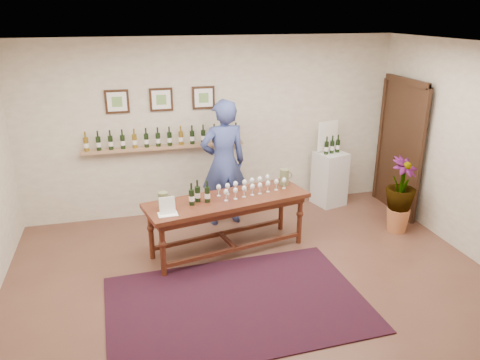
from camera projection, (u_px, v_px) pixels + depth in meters
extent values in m
plane|color=#563226|center=(257.00, 287.00, 5.66)|extent=(6.00, 6.00, 0.00)
plane|color=beige|center=(213.00, 127.00, 7.45)|extent=(6.00, 0.00, 6.00)
plane|color=beige|center=(373.00, 311.00, 2.91)|extent=(6.00, 0.00, 6.00)
plane|color=silver|center=(260.00, 48.00, 4.70)|extent=(6.00, 6.00, 0.00)
cube|color=tan|center=(164.00, 147.00, 7.27)|extent=(2.50, 0.16, 0.04)
cube|color=black|center=(402.00, 149.00, 7.54)|extent=(0.10, 1.00, 2.10)
cube|color=black|center=(399.00, 149.00, 7.53)|extent=(0.04, 1.12, 2.22)
cube|color=black|center=(117.00, 102.00, 6.92)|extent=(0.35, 0.03, 0.35)
cube|color=white|center=(117.00, 102.00, 6.91)|extent=(0.28, 0.01, 0.28)
cube|color=#6EA150|center=(117.00, 102.00, 6.90)|extent=(0.15, 0.00, 0.15)
cube|color=black|center=(161.00, 100.00, 7.08)|extent=(0.35, 0.03, 0.35)
cube|color=white|center=(161.00, 100.00, 7.06)|extent=(0.28, 0.01, 0.28)
cube|color=#6EA150|center=(161.00, 100.00, 7.06)|extent=(0.15, 0.00, 0.15)
cube|color=black|center=(203.00, 98.00, 7.23)|extent=(0.35, 0.03, 0.35)
cube|color=white|center=(204.00, 98.00, 7.21)|extent=(0.28, 0.01, 0.28)
cube|color=#6EA150|center=(204.00, 98.00, 7.21)|extent=(0.15, 0.00, 0.15)
cube|color=#430E0B|center=(237.00, 303.00, 5.33)|extent=(2.96, 2.02, 0.02)
cube|color=#491812|center=(228.00, 200.00, 6.27)|extent=(2.31, 1.15, 0.06)
cube|color=#491812|center=(228.00, 205.00, 6.30)|extent=(2.17, 1.01, 0.10)
cylinder|color=#491812|center=(163.00, 251.00, 5.77)|extent=(0.08, 0.08, 0.72)
cylinder|color=#491812|center=(300.00, 220.00, 6.62)|extent=(0.08, 0.08, 0.72)
cylinder|color=#491812|center=(151.00, 234.00, 6.19)|extent=(0.08, 0.08, 0.72)
cylinder|color=#491812|center=(281.00, 207.00, 7.04)|extent=(0.08, 0.08, 0.72)
cube|color=#491812|center=(236.00, 249.00, 6.27)|extent=(1.98, 0.47, 0.05)
cube|color=#491812|center=(220.00, 234.00, 6.69)|extent=(1.98, 0.47, 0.05)
cube|color=#491812|center=(228.00, 241.00, 6.48)|extent=(0.15, 0.50, 0.05)
cube|color=white|center=(167.00, 206.00, 5.75)|extent=(0.25, 0.18, 0.22)
cube|color=silver|center=(330.00, 179.00, 7.96)|extent=(0.56, 0.56, 0.91)
cube|color=white|center=(328.00, 136.00, 7.78)|extent=(0.39, 0.12, 0.55)
cone|color=#AE643A|center=(397.00, 220.00, 7.05)|extent=(0.34, 0.34, 0.36)
imported|color=#163517|center=(401.00, 189.00, 6.88)|extent=(0.70, 0.70, 0.63)
imported|color=#35437E|center=(224.00, 163.00, 7.07)|extent=(0.75, 0.53, 1.95)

